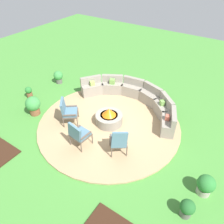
% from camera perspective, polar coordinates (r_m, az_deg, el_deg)
% --- Properties ---
extents(ground_plane, '(24.00, 24.00, 0.00)m').
position_cam_1_polar(ground_plane, '(8.31, -0.77, -3.16)').
color(ground_plane, '#478C38').
extents(patio_circle, '(5.35, 5.35, 0.06)m').
position_cam_1_polar(patio_circle, '(8.29, -0.77, -3.00)').
color(patio_circle, tan).
rests_on(patio_circle, ground_plane).
extents(fire_pit, '(1.01, 1.01, 0.67)m').
position_cam_1_polar(fire_pit, '(8.11, -0.79, -1.48)').
color(fire_pit, gray).
rests_on(fire_pit, patio_circle).
extents(curved_stone_bench, '(4.57, 2.09, 0.82)m').
position_cam_1_polar(curved_stone_bench, '(9.12, 5.90, 3.90)').
color(curved_stone_bench, gray).
rests_on(curved_stone_bench, patio_circle).
extents(lounge_chair_front_left, '(0.80, 0.82, 1.01)m').
position_cam_1_polar(lounge_chair_front_left, '(8.14, -11.54, 0.32)').
color(lounge_chair_front_left, brown).
rests_on(lounge_chair_front_left, patio_circle).
extents(lounge_chair_front_right, '(0.62, 0.61, 1.02)m').
position_cam_1_polar(lounge_chair_front_right, '(7.13, -8.78, -5.66)').
color(lounge_chair_front_right, brown).
rests_on(lounge_chair_front_right, patio_circle).
extents(lounge_chair_back_left, '(0.75, 0.77, 1.03)m').
position_cam_1_polar(lounge_chair_back_left, '(6.82, 1.77, -7.54)').
color(lounge_chair_back_left, brown).
rests_on(lounge_chair_back_left, patio_circle).
extents(potted_plant_0, '(0.44, 0.44, 0.62)m').
position_cam_1_polar(potted_plant_0, '(11.01, -13.94, 9.04)').
color(potted_plant_0, '#605B56').
rests_on(potted_plant_0, ground_plane).
extents(potted_plant_1, '(0.59, 0.59, 0.79)m').
position_cam_1_polar(potted_plant_1, '(9.09, -20.02, 1.75)').
color(potted_plant_1, brown).
rests_on(potted_plant_1, ground_plane).
extents(potted_plant_2, '(0.38, 0.38, 0.56)m').
position_cam_1_polar(potted_plant_2, '(6.11, 19.16, -22.78)').
color(potted_plant_2, '#605B56').
rests_on(potted_plant_2, ground_plane).
extents(potted_plant_3, '(0.29, 0.29, 0.53)m').
position_cam_1_polar(potted_plant_3, '(10.29, -21.02, 4.94)').
color(potted_plant_3, brown).
rests_on(potted_plant_3, ground_plane).
extents(potted_plant_4, '(0.49, 0.49, 0.66)m').
position_cam_1_polar(potted_plant_4, '(6.61, 23.43, -17.19)').
color(potted_plant_4, '#A89E8E').
rests_on(potted_plant_4, ground_plane).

